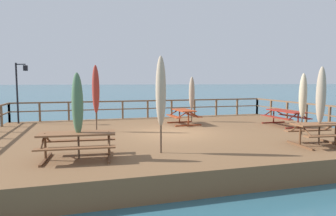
# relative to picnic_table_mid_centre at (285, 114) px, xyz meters

# --- Properties ---
(ground_plane) EXTENTS (600.00, 600.00, 0.00)m
(ground_plane) POSITION_rel_picnic_table_mid_centre_xyz_m (-6.04, -0.37, -1.27)
(ground_plane) COLOR #2D5B6B
(wooden_deck) EXTENTS (15.65, 11.10, 0.70)m
(wooden_deck) POSITION_rel_picnic_table_mid_centre_xyz_m (-6.04, -0.37, -0.92)
(wooden_deck) COLOR brown
(wooden_deck) RESTS_ON ground
(railing_waterside_far) EXTENTS (15.45, 0.10, 1.09)m
(railing_waterside_far) POSITION_rel_picnic_table_mid_centre_xyz_m (-6.04, 5.03, 0.17)
(railing_waterside_far) COLOR brown
(railing_waterside_far) RESTS_ON wooden_deck
(railing_side_right) EXTENTS (0.10, 10.90, 1.09)m
(railing_side_right) POSITION_rel_picnic_table_mid_centre_xyz_m (1.63, -0.37, 0.17)
(railing_side_right) COLOR brown
(railing_side_right) RESTS_ON wooden_deck
(picnic_table_mid_centre) EXTENTS (1.43, 2.22, 0.78)m
(picnic_table_mid_centre) POSITION_rel_picnic_table_mid_centre_xyz_m (0.00, 0.00, 0.00)
(picnic_table_mid_centre) COLOR maroon
(picnic_table_mid_centre) RESTS_ON wooden_deck
(picnic_table_front_right) EXTENTS (1.46, 1.68, 0.78)m
(picnic_table_front_right) POSITION_rel_picnic_table_mid_centre_xyz_m (-4.80, 1.81, -0.02)
(picnic_table_front_right) COLOR #993819
(picnic_table_front_right) RESTS_ON wooden_deck
(picnic_table_mid_left) EXTENTS (2.23, 1.58, 0.78)m
(picnic_table_mid_left) POSITION_rel_picnic_table_mid_centre_xyz_m (-9.96, -3.83, -0.00)
(picnic_table_mid_left) COLOR brown
(picnic_table_mid_left) RESTS_ON wooden_deck
(picnic_table_back_right) EXTENTS (1.88, 1.55, 0.78)m
(picnic_table_back_right) POSITION_rel_picnic_table_mid_centre_xyz_m (-1.95, -4.26, -0.01)
(picnic_table_back_right) COLOR brown
(picnic_table_back_right) RESTS_ON wooden_deck
(patio_umbrella_tall_mid_right) EXTENTS (0.32, 0.32, 3.00)m
(patio_umbrella_tall_mid_right) POSITION_rel_picnic_table_mid_centre_xyz_m (-7.49, -3.80, 1.34)
(patio_umbrella_tall_mid_right) COLOR #4C3828
(patio_umbrella_tall_mid_right) RESTS_ON wooden_deck
(patio_umbrella_short_mid) EXTENTS (0.32, 0.32, 2.50)m
(patio_umbrella_short_mid) POSITION_rel_picnic_table_mid_centre_xyz_m (-4.03, 2.70, 1.02)
(patio_umbrella_short_mid) COLOR #4C3828
(patio_umbrella_short_mid) RESTS_ON wooden_deck
(patio_umbrella_short_front) EXTENTS (0.32, 0.32, 2.48)m
(patio_umbrella_short_front) POSITION_rel_picnic_table_mid_centre_xyz_m (-9.94, -3.81, 1.01)
(patio_umbrella_short_front) COLOR #4C3828
(patio_umbrella_short_front) RESTS_ON wooden_deck
(patio_umbrella_tall_back_right) EXTENTS (0.32, 0.32, 2.74)m
(patio_umbrella_tall_back_right) POSITION_rel_picnic_table_mid_centre_xyz_m (-1.89, -4.24, 1.18)
(patio_umbrella_tall_back_right) COLOR #4C3828
(patio_umbrella_tall_back_right) RESTS_ON wooden_deck
(patio_umbrella_tall_back_left) EXTENTS (0.32, 0.32, 2.57)m
(patio_umbrella_tall_back_left) POSITION_rel_picnic_table_mid_centre_xyz_m (-1.00, -2.34, 1.07)
(patio_umbrella_tall_back_left) COLOR #4C3828
(patio_umbrella_tall_back_left) RESTS_ON wooden_deck
(patio_umbrella_tall_front) EXTENTS (0.32, 0.32, 2.95)m
(patio_umbrella_tall_front) POSITION_rel_picnic_table_mid_centre_xyz_m (-9.27, 0.76, 1.31)
(patio_umbrella_tall_front) COLOR #4C3828
(patio_umbrella_tall_front) RESTS_ON wooden_deck
(lamp_post_hooked) EXTENTS (0.64, 0.38, 3.20)m
(lamp_post_hooked) POSITION_rel_picnic_table_mid_centre_xyz_m (-12.99, 4.40, 1.55)
(lamp_post_hooked) COLOR black
(lamp_post_hooked) RESTS_ON wooden_deck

